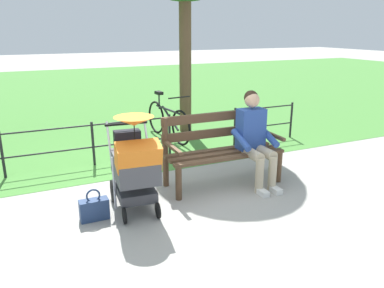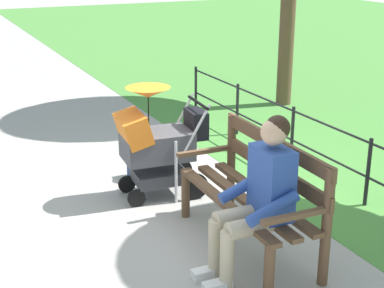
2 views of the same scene
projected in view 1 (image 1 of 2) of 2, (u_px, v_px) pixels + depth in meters
ground_plane at (167, 195)px, 4.92m from camera, size 60.00×60.00×0.00m
grass_lawn at (71, 93)px, 12.57m from camera, size 40.00×16.00×0.01m
park_bench at (221, 146)px, 5.21m from camera, size 1.61×0.64×0.96m
person_on_bench at (255, 136)px, 5.12m from camera, size 0.54×0.74×1.28m
stroller at (135, 163)px, 4.35m from camera, size 0.57×0.92×1.15m
handbag at (94, 209)px, 4.27m from camera, size 0.32×0.14×0.37m
park_fence at (133, 135)px, 6.13m from camera, size 6.41×0.04×0.70m
bicycle at (168, 120)px, 7.34m from camera, size 0.44×1.65×0.89m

